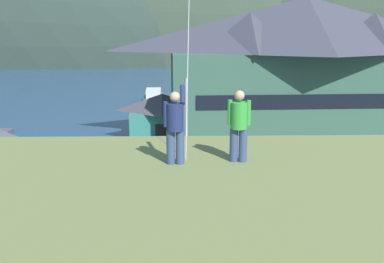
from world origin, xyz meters
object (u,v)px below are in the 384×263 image
moored_boat_outer_mooring (214,106)px  parked_car_front_row_silver (158,190)px  moored_boat_wharfside (154,99)px  person_kite_flyer (175,125)px  parked_car_lone_by_shed (46,240)px  parked_car_mid_row_center (326,186)px  parked_car_back_row_left (297,241)px  wharf_dock (183,108)px  storage_shed_waterside (163,116)px  person_companion (239,124)px  parking_light_pole (186,123)px  harbor_lodge (304,66)px

moored_boat_outer_mooring → parked_car_front_row_silver: 28.95m
moored_boat_wharfside → person_kite_flyer: 47.70m
moored_boat_outer_mooring → parked_car_lone_by_shed: moored_boat_outer_mooring is taller
parked_car_mid_row_center → parked_car_lone_by_shed: size_ratio=1.00×
moored_boat_wharfside → person_kite_flyer: person_kite_flyer is taller
parked_car_back_row_left → wharf_dock: bearing=97.9°
storage_shed_waterside → moored_boat_wharfside: (-1.85, 17.90, -1.47)m
storage_shed_waterside → moored_boat_outer_mooring: bearing=67.4°
parked_car_back_row_left → parked_car_mid_row_center: bearing=63.8°
person_kite_flyer → person_companion: size_ratio=1.07×
moored_boat_outer_mooring → parking_light_pole: parking_light_pole is taller
parked_car_mid_row_center → person_kite_flyer: (-8.48, -14.36, 6.90)m
parked_car_mid_row_center → person_companion: (-6.96, -14.21, 6.88)m
parked_car_lone_by_shed → parked_car_front_row_silver: bearing=52.4°
moored_boat_outer_mooring → parked_car_front_row_silver: bearing=-100.2°
harbor_lodge → person_companion: bearing=-107.8°
moored_boat_outer_mooring → parked_car_back_row_left: size_ratio=1.98×
wharf_dock → harbor_lodge: bearing=-52.6°
moored_boat_wharfside → person_kite_flyer: bearing=-85.8°
moored_boat_outer_mooring → parked_car_lone_by_shed: 35.79m
storage_shed_waterside → moored_boat_wharfside: 18.05m
moored_boat_outer_mooring → parking_light_pole: bearing=-98.2°
wharf_dock → parked_car_mid_row_center: 29.59m
parked_car_front_row_silver → parked_car_lone_by_shed: bearing=-127.6°
harbor_lodge → person_kite_flyer: size_ratio=13.29×
parked_car_lone_by_shed → person_companion: person_companion is taller
harbor_lodge → wharf_dock: (-10.54, 13.79, -6.26)m
wharf_dock → person_kite_flyer: 43.45m
parking_light_pole → parked_car_mid_row_center: bearing=-24.0°
harbor_lodge → parked_car_back_row_left: harbor_lodge is taller
parked_car_back_row_left → person_companion: bearing=-116.0°
moored_boat_wharfside → person_kite_flyer: size_ratio=4.39×
parking_light_pole → harbor_lodge: bearing=46.9°
harbor_lodge → parked_car_mid_row_center: size_ratio=5.80×
storage_shed_waterside → person_kite_flyer: bearing=-86.9°
person_companion → wharf_dock: bearing=91.7°
person_kite_flyer → harbor_lodge: bearing=69.6°
moored_boat_outer_mooring → person_companion: size_ratio=4.86×
parked_car_back_row_left → parked_car_front_row_silver: 8.94m
wharf_dock → parking_light_pole: 25.10m
moored_boat_outer_mooring → parked_car_back_row_left: moored_boat_outer_mooring is taller
parked_car_mid_row_center → parked_car_back_row_left: bearing=-116.2°
parked_car_lone_by_shed → harbor_lodge: bearing=51.9°
wharf_dock → parked_car_back_row_left: parked_car_back_row_left is taller
moored_boat_wharfside → moored_boat_outer_mooring: size_ratio=0.96×
parked_car_front_row_silver → parking_light_pole: (1.63, 4.10, 2.98)m
moored_boat_outer_mooring → parked_car_mid_row_center: moored_boat_outer_mooring is taller
parked_car_mid_row_center → parking_light_pole: parking_light_pole is taller
parked_car_mid_row_center → moored_boat_wharfside: bearing=110.0°
harbor_lodge → storage_shed_waterside: bearing=179.3°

